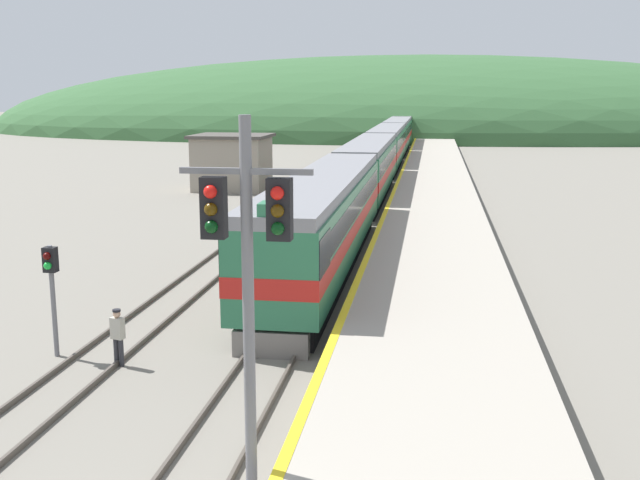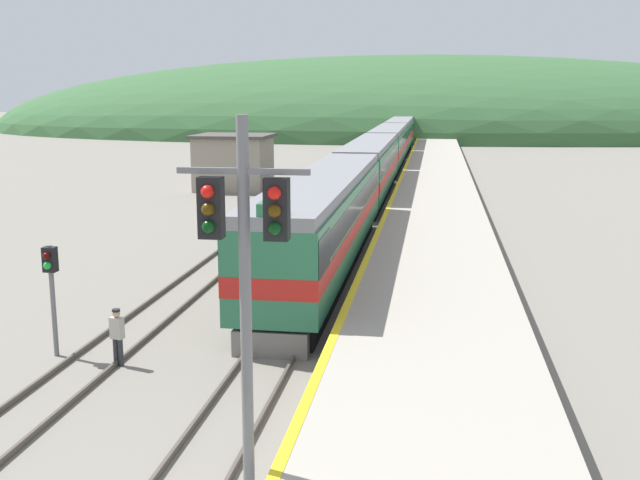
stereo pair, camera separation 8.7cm
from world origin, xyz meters
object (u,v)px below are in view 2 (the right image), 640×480
(carriage_fifth, at_px, (406,127))
(signal_mast_main, at_px, (245,266))
(express_train_lead_car, at_px, (324,220))
(carriage_fourth, at_px, (400,134))
(track_worker, at_px, (117,334))
(signal_post_siding, at_px, (51,277))
(carriage_third, at_px, (389,146))
(carriage_second, at_px, (370,168))

(carriage_fifth, bearing_deg, signal_mast_main, -89.20)
(express_train_lead_car, height_order, carriage_fourth, express_train_lead_car)
(carriage_fifth, height_order, signal_mast_main, signal_mast_main)
(carriage_fourth, relative_size, track_worker, 12.44)
(signal_mast_main, bearing_deg, signal_post_siding, 135.69)
(carriage_third, distance_m, track_worker, 55.12)
(express_train_lead_car, distance_m, signal_mast_main, 18.92)
(carriage_third, relative_size, carriage_fifth, 1.00)
(track_worker, bearing_deg, carriage_third, 85.81)
(signal_post_siding, relative_size, track_worker, 2.00)
(carriage_fifth, height_order, signal_post_siding, carriage_fifth)
(carriage_second, distance_m, signal_mast_main, 40.92)
(carriage_third, xyz_separation_m, carriage_fifth, (0.00, 42.15, 0.00))
(carriage_fifth, bearing_deg, signal_post_siding, -93.62)
(carriage_second, bearing_deg, carriage_third, 90.00)
(carriage_fourth, relative_size, signal_post_siding, 6.21)
(carriage_fourth, distance_m, signal_post_siding, 75.83)
(signal_mast_main, xyz_separation_m, track_worker, (-5.47, 6.94, -3.74))
(carriage_second, bearing_deg, carriage_fourth, 90.00)
(track_worker, bearing_deg, signal_mast_main, -51.74)
(carriage_fourth, bearing_deg, carriage_fifth, 90.00)
(express_train_lead_car, xyz_separation_m, signal_post_siding, (-6.12, -11.32, 0.12))
(carriage_second, xyz_separation_m, carriage_third, (0.00, 21.07, 0.00))
(carriage_third, bearing_deg, signal_mast_main, -88.66)
(carriage_fifth, distance_m, signal_mast_main, 104.08)
(carriage_second, bearing_deg, track_worker, -96.77)
(signal_mast_main, bearing_deg, carriage_second, 92.03)
(carriage_second, xyz_separation_m, carriage_fourth, (0.00, 42.15, 0.00))
(carriage_second, relative_size, track_worker, 12.44)
(express_train_lead_car, relative_size, signal_mast_main, 3.06)
(express_train_lead_car, xyz_separation_m, signal_mast_main, (1.45, -18.71, 2.42))
(express_train_lead_car, distance_m, carriage_third, 43.19)
(carriage_third, height_order, carriage_fourth, same)
(signal_post_siding, xyz_separation_m, track_worker, (2.09, -0.45, -1.43))
(carriage_third, distance_m, carriage_fourth, 21.07)
(carriage_second, relative_size, signal_mast_main, 2.84)
(carriage_third, bearing_deg, carriage_second, -90.00)
(express_train_lead_car, xyz_separation_m, carriage_fifth, (0.00, 85.33, -0.01))
(track_worker, bearing_deg, carriage_second, 83.23)
(track_worker, bearing_deg, express_train_lead_car, 71.13)
(express_train_lead_car, bearing_deg, signal_mast_main, -85.58)
(express_train_lead_car, height_order, track_worker, express_train_lead_car)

